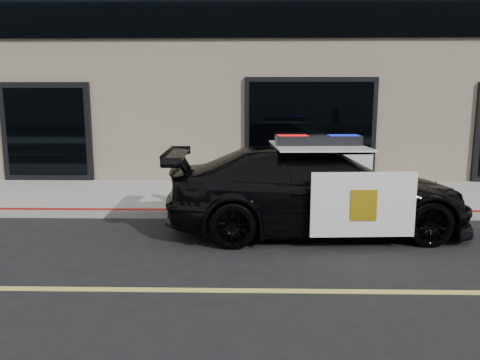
{
  "coord_description": "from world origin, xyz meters",
  "views": [
    {
      "loc": [
        -2.58,
        -5.43,
        2.34
      ],
      "look_at": [
        -2.74,
        2.2,
        1.0
      ],
      "focal_mm": 35.0,
      "sensor_mm": 36.0,
      "label": 1
    }
  ],
  "objects": [
    {
      "name": "ground",
      "position": [
        0.0,
        0.0,
        0.0
      ],
      "size": [
        120.0,
        120.0,
        0.0
      ],
      "primitive_type": "plane",
      "color": "black",
      "rests_on": "ground"
    },
    {
      "name": "sidewalk_n",
      "position": [
        0.0,
        5.25,
        0.07
      ],
      "size": [
        60.0,
        3.5,
        0.15
      ],
      "primitive_type": "cube",
      "color": "gray",
      "rests_on": "ground"
    },
    {
      "name": "police_car",
      "position": [
        -1.4,
        2.63,
        0.77
      ],
      "size": [
        2.71,
        5.45,
        1.71
      ],
      "color": "black",
      "rests_on": "ground"
    },
    {
      "name": "fire_hydrant",
      "position": [
        -4.08,
        4.21,
        0.48
      ],
      "size": [
        0.32,
        0.44,
        0.71
      ],
      "color": "#F6F6CE",
      "rests_on": "sidewalk_n"
    }
  ]
}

